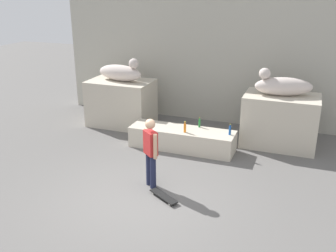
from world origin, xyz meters
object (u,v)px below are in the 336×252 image
at_px(statue_reclining_right, 282,86).
at_px(skateboard, 164,196).
at_px(bottle_blue, 230,130).
at_px(skater, 151,150).
at_px(bottle_green, 199,123).
at_px(statue_reclining_left, 121,72).
at_px(bottle_orange, 185,128).

bearing_deg(statue_reclining_right, skateboard, 50.01).
bearing_deg(bottle_blue, skater, -118.90).
bearing_deg(bottle_green, bottle_blue, -17.15).
relative_size(skateboard, bottle_green, 2.66).
bearing_deg(statue_reclining_left, bottle_green, -8.73).
bearing_deg(statue_reclining_right, skater, 41.79).
xyz_separation_m(statue_reclining_right, bottle_green, (-2.13, -0.91, -1.08)).
xyz_separation_m(statue_reclining_right, skateboard, (-2.02, -4.05, -1.74)).
xyz_separation_m(statue_reclining_right, skater, (-2.51, -3.62, -0.88)).
bearing_deg(skateboard, bottle_green, -56.60).
bearing_deg(bottle_blue, statue_reclining_left, 162.77).
xyz_separation_m(statue_reclining_right, bottle_blue, (-1.18, -1.21, -1.08)).
xyz_separation_m(bottle_green, bottle_orange, (-0.26, -0.55, 0.01)).
distance_m(skater, skateboard, 1.08).
height_order(skater, bottle_orange, skater).
bearing_deg(skater, statue_reclining_right, -85.40).
bearing_deg(skateboard, statue_reclining_left, -21.52).
relative_size(skateboard, bottle_orange, 2.48).
distance_m(bottle_green, bottle_orange, 0.61).
bearing_deg(bottle_orange, skater, -93.11).
relative_size(statue_reclining_right, skateboard, 2.14).
xyz_separation_m(skateboard, bottle_blue, (0.84, 2.85, 0.66)).
xyz_separation_m(statue_reclining_left, skateboard, (3.06, -4.06, -1.74)).
distance_m(statue_reclining_right, bottle_orange, 3.00).
xyz_separation_m(statue_reclining_left, statue_reclining_right, (5.08, -0.00, 0.00)).
distance_m(skateboard, bottle_blue, 3.04).
xyz_separation_m(statue_reclining_left, bottle_green, (2.95, -0.92, -1.08)).
relative_size(statue_reclining_left, skateboard, 2.12).
distance_m(statue_reclining_right, skateboard, 4.85).
distance_m(skateboard, bottle_orange, 2.70).
bearing_deg(skater, bottle_blue, -79.58).
xyz_separation_m(skater, bottle_orange, (0.12, 2.15, -0.19)).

